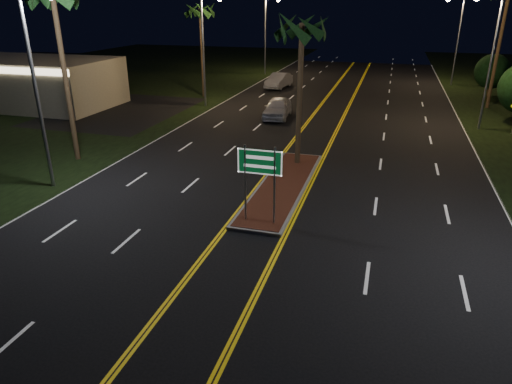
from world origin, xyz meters
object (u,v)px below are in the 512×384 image
at_px(highway_sign, 260,169).
at_px(streetlight_right_mid, 488,47).
at_px(car_near, 278,106).
at_px(palm_median, 302,28).
at_px(shrub_far, 492,71).
at_px(streetlight_right_far, 456,31).
at_px(commercial_building, 28,82).
at_px(streetlight_left_mid, 207,39).
at_px(median_island, 283,186).
at_px(palm_left_far, 200,11).
at_px(streetlight_left_near, 39,70).
at_px(car_far, 279,79).
at_px(streetlight_left_far, 268,27).

height_order(highway_sign, streetlight_right_mid, streetlight_right_mid).
distance_m(streetlight_right_mid, car_near, 15.19).
distance_m(palm_median, shrub_far, 29.41).
xyz_separation_m(streetlight_right_mid, streetlight_right_far, (0.00, 20.00, 0.00)).
bearing_deg(palm_median, streetlight_right_mid, 47.30).
bearing_deg(commercial_building, streetlight_left_mid, 14.61).
height_order(streetlight_right_mid, streetlight_right_far, same).
xyz_separation_m(median_island, palm_left_far, (-12.80, 21.00, 7.66)).
bearing_deg(highway_sign, median_island, 90.00).
bearing_deg(streetlight_right_far, streetlight_left_near, -119.19).
bearing_deg(streetlight_right_far, streetlight_right_mid, -90.00).
xyz_separation_m(median_island, highway_sign, (0.00, -4.20, 2.32)).
bearing_deg(highway_sign, palm_median, 90.00).
distance_m(streetlight_right_mid, palm_left_far, 24.26).
relative_size(streetlight_right_far, car_far, 1.69).
bearing_deg(median_island, car_near, 104.85).
relative_size(commercial_building, car_near, 2.74).
xyz_separation_m(highway_sign, streetlight_left_near, (-10.61, 1.20, 3.25)).
height_order(highway_sign, streetlight_left_near, streetlight_left_near).
relative_size(shrub_far, car_far, 0.74).
height_order(streetlight_left_near, shrub_far, streetlight_left_near).
distance_m(streetlight_left_near, shrub_far, 40.39).
xyz_separation_m(streetlight_right_far, palm_left_far, (-23.41, -14.00, 2.09)).
height_order(streetlight_right_far, palm_left_far, streetlight_right_far).
bearing_deg(palm_median, car_far, 105.99).
height_order(streetlight_left_near, streetlight_right_far, same).
bearing_deg(streetlight_left_near, car_far, 83.19).
bearing_deg(streetlight_right_mid, car_near, -177.33).
distance_m(streetlight_right_mid, shrub_far, 14.74).
height_order(highway_sign, car_far, highway_sign).
height_order(commercial_building, car_far, commercial_building).
xyz_separation_m(palm_median, car_near, (-3.80, 10.83, -6.36)).
distance_m(palm_left_far, car_far, 11.26).
height_order(commercial_building, palm_median, palm_median).
bearing_deg(streetlight_right_far, car_far, -157.52).
bearing_deg(streetlight_left_mid, shrub_far, 26.18).
height_order(median_island, commercial_building, commercial_building).
distance_m(median_island, streetlight_left_near, 12.36).
distance_m(commercial_building, streetlight_left_near, 22.49).
relative_size(streetlight_right_far, car_near, 1.65).
xyz_separation_m(highway_sign, streetlight_left_far, (-10.61, 41.20, 3.25)).
bearing_deg(palm_median, streetlight_left_near, -148.51).
distance_m(streetlight_right_far, palm_left_far, 27.36).
relative_size(streetlight_left_mid, car_far, 1.69).
relative_size(streetlight_left_near, shrub_far, 2.27).
distance_m(highway_sign, streetlight_right_far, 40.74).
bearing_deg(streetlight_left_mid, highway_sign, -63.41).
bearing_deg(car_near, streetlight_right_far, 51.43).
bearing_deg(commercial_building, streetlight_left_near, -46.10).
xyz_separation_m(streetlight_left_near, palm_left_far, (-2.19, 24.00, 2.09)).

